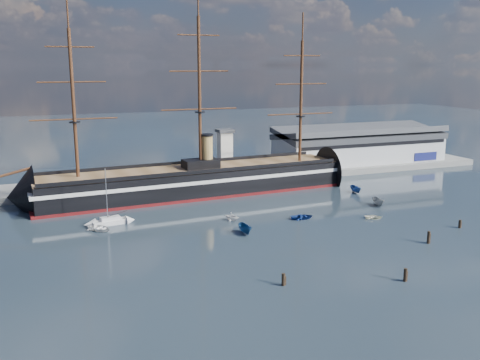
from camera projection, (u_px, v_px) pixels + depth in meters
name	position (u px, v px, depth m)	size (l,w,h in m)	color
ground	(257.00, 208.00, 140.49)	(600.00, 600.00, 0.00)	#1F2934
quay	(242.00, 178.00, 176.82)	(180.00, 18.00, 2.00)	slate
warehouse	(359.00, 145.00, 195.95)	(63.00, 21.00, 11.60)	#B7BABC
quay_tower	(225.00, 152.00, 169.54)	(5.00, 5.00, 15.00)	silver
warship	(188.00, 181.00, 153.24)	(113.34, 21.53, 53.94)	black
sailboat	(110.00, 221.00, 125.50)	(8.70, 3.72, 13.48)	silver
motorboat_a	(245.00, 234.00, 118.79)	(6.48, 2.38, 2.59)	navy
motorboat_b	(302.00, 219.00, 130.23)	(3.46, 1.38, 1.61)	navy
motorboat_c	(378.00, 206.00, 142.46)	(6.27, 2.30, 2.51)	slate
motorboat_d	(232.00, 220.00, 128.93)	(6.11, 2.65, 2.24)	silver
motorboat_e	(374.00, 219.00, 130.49)	(2.63, 1.05, 1.23)	white
motorboat_f	(356.00, 193.00, 156.91)	(6.27, 2.30, 2.51)	navy
motorboat_g	(100.00, 231.00, 121.03)	(3.82, 1.53, 1.78)	silver
piling_near_left	(283.00, 285.00, 90.92)	(0.64, 0.64, 2.86)	black
piling_near_mid	(405.00, 281.00, 92.67)	(0.64, 0.64, 3.06)	black
piling_near_right	(428.00, 243.00, 112.34)	(0.64, 0.64, 3.37)	black
piling_far_right	(460.00, 228.00, 123.06)	(0.64, 0.64, 2.62)	black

